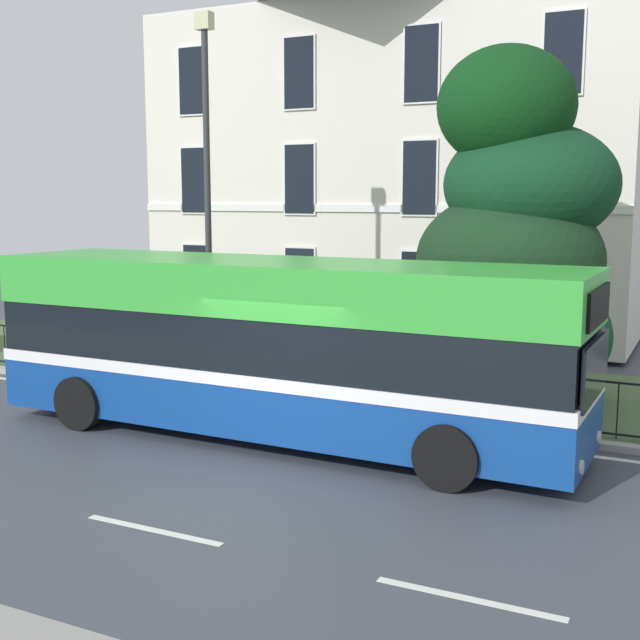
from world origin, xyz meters
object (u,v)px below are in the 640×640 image
object	(u,v)px
evergreen_tree	(514,249)
street_lamp_post	(207,176)
georgian_townhouse	(421,149)
single_decker_bus	(279,345)

from	to	relation	value
evergreen_tree	street_lamp_post	xyz separation A→B (m)	(-6.50, -0.92, 1.46)
street_lamp_post	georgian_townhouse	bearing A→B (deg)	83.88
street_lamp_post	evergreen_tree	bearing A→B (deg)	8.09
evergreen_tree	single_decker_bus	bearing A→B (deg)	-126.20
evergreen_tree	street_lamp_post	bearing A→B (deg)	-171.91
georgian_townhouse	single_decker_bus	world-z (taller)	georgian_townhouse
georgian_townhouse	single_decker_bus	xyz separation A→B (m)	(2.35, -13.88, -4.03)
evergreen_tree	single_decker_bus	size ratio (longest dim) A/B	0.67
evergreen_tree	single_decker_bus	world-z (taller)	evergreen_tree
evergreen_tree	single_decker_bus	distance (m)	5.29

